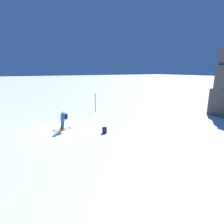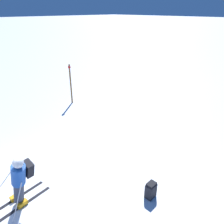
# 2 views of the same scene
# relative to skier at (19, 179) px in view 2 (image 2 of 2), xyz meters

# --- Properties ---
(ground_plane) EXTENTS (300.00, 300.00, 0.00)m
(ground_plane) POSITION_rel_skier_xyz_m (-0.41, -0.06, -0.98)
(ground_plane) COLOR white
(skier) EXTENTS (1.28, 1.75, 1.79)m
(skier) POSITION_rel_skier_xyz_m (0.00, 0.00, 0.00)
(skier) COLOR black
(skier) RESTS_ON ground
(spare_backpack) EXTENTS (0.23, 0.31, 0.50)m
(spare_backpack) POSITION_rel_skier_xyz_m (2.09, 2.73, -0.74)
(spare_backpack) COLOR black
(spare_backpack) RESTS_ON ground
(trail_marker) EXTENTS (0.13, 0.13, 2.20)m
(trail_marker) POSITION_rel_skier_xyz_m (-5.21, 5.07, 0.21)
(trail_marker) COLOR brown
(trail_marker) RESTS_ON ground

